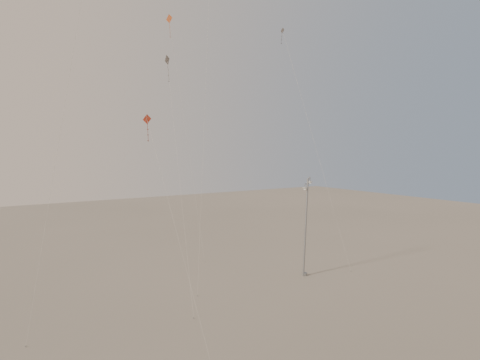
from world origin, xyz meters
TOP-DOWN VIEW (x-y plane):
  - ground at (0.00, 0.00)m, footprint 160.00×160.00m
  - street_lamp at (8.15, 6.79)m, footprint 1.49×0.83m
  - kite_1 at (-3.95, 12.07)m, footprint 2.48×10.63m
  - kite_3 at (-8.89, 1.90)m, footprint 0.92×8.86m
  - kite_4 at (10.32, 10.45)m, footprint 3.86×7.66m
  - kite_5 at (-0.38, 19.20)m, footprint 2.74×3.93m

SIDE VIEW (x-z plane):
  - ground at x=0.00m, z-range 0.00..0.00m
  - street_lamp at x=8.15m, z-range 0.33..10.38m
  - kite_3 at x=-8.89m, z-range 3.78..18.85m
  - kite_1 at x=-3.95m, z-range 6.30..28.20m
  - kite_4 at x=10.32m, z-range 5.94..32.29m
  - kite_5 at x=-0.38m, z-range 7.89..35.90m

